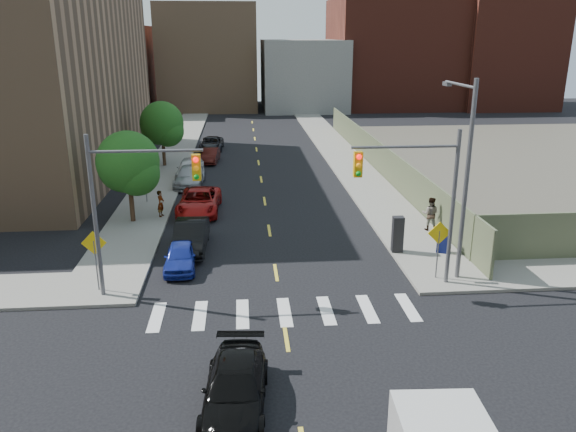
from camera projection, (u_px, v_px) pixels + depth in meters
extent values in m
plane|color=black|center=(291.00, 368.00, 18.87)|extent=(160.00, 160.00, 0.00)
cube|color=gray|center=(180.00, 143.00, 57.57)|extent=(3.50, 73.00, 0.15)
cube|color=gray|center=(329.00, 141.00, 58.81)|extent=(3.50, 73.00, 0.15)
cube|color=#636F4D|center=(377.00, 156.00, 45.80)|extent=(0.12, 44.00, 2.50)
cube|color=#595447|center=(576.00, 161.00, 49.54)|extent=(36.00, 42.00, 0.06)
cube|color=#592319|center=(98.00, 69.00, 81.63)|extent=(14.00, 18.00, 12.00)
cube|color=#8C6B4C|center=(209.00, 57.00, 84.35)|extent=(14.00, 16.00, 15.00)
cube|color=gray|center=(303.00, 75.00, 84.34)|extent=(12.00, 16.00, 10.00)
cube|color=#592319|center=(392.00, 53.00, 86.43)|extent=(18.00, 18.00, 16.00)
cube|color=#592319|center=(498.00, 47.00, 85.51)|extent=(14.00, 16.00, 18.00)
cylinder|color=#8C6B4C|center=(528.00, 12.00, 84.29)|extent=(1.80, 1.80, 28.00)
cylinder|color=#59595E|center=(95.00, 220.00, 22.88)|extent=(0.18, 0.18, 7.00)
cylinder|color=#59595E|center=(146.00, 151.00, 22.20)|extent=(4.50, 0.12, 0.12)
cube|color=#E5A50C|center=(196.00, 167.00, 22.57)|extent=(0.35, 0.30, 1.05)
cylinder|color=#59595E|center=(452.00, 210.00, 24.08)|extent=(0.18, 0.18, 7.00)
cylinder|color=#59595E|center=(405.00, 147.00, 23.04)|extent=(4.50, 0.12, 0.12)
cube|color=#E5A50C|center=(358.00, 164.00, 23.10)|extent=(0.35, 0.30, 1.05)
cylinder|color=#59595E|center=(466.00, 185.00, 24.30)|extent=(0.20, 0.20, 9.00)
cylinder|color=#59595E|center=(460.00, 85.00, 24.65)|extent=(0.12, 3.50, 0.12)
cube|color=#59595E|center=(447.00, 84.00, 26.20)|extent=(0.25, 0.60, 0.18)
cylinder|color=#59595E|center=(97.00, 267.00, 24.04)|extent=(0.06, 0.06, 2.40)
cube|color=yellow|center=(94.00, 243.00, 23.70)|extent=(1.06, 0.04, 1.06)
cylinder|color=#59595E|center=(437.00, 256.00, 25.24)|extent=(0.06, 0.06, 2.40)
cube|color=yellow|center=(439.00, 233.00, 24.90)|extent=(1.06, 0.04, 1.06)
cylinder|color=#59595E|center=(146.00, 186.00, 36.84)|extent=(0.06, 0.06, 2.40)
cube|color=yellow|center=(145.00, 170.00, 36.50)|extent=(1.06, 0.04, 1.06)
cylinder|color=#332114|center=(132.00, 202.00, 32.99)|extent=(0.28, 0.28, 2.64)
sphere|color=#164F16|center=(128.00, 162.00, 32.25)|extent=(3.60, 3.60, 3.60)
sphere|color=#164F16|center=(137.00, 173.00, 32.19)|extent=(2.64, 2.64, 2.64)
sphere|color=#164F16|center=(123.00, 168.00, 32.73)|extent=(2.88, 2.88, 2.88)
cylinder|color=#332114|center=(164.00, 152.00, 47.21)|extent=(0.28, 0.28, 2.64)
sphere|color=#164F16|center=(162.00, 123.00, 46.48)|extent=(3.60, 3.60, 3.60)
sphere|color=#164F16|center=(168.00, 131.00, 46.42)|extent=(2.64, 2.64, 2.64)
sphere|color=#164F16|center=(158.00, 127.00, 46.95)|extent=(2.88, 2.88, 2.88)
imported|color=#1C2C9A|center=(181.00, 256.00, 26.76)|extent=(1.51, 3.65, 1.24)
imported|color=black|center=(191.00, 236.00, 29.05)|extent=(1.72, 4.64, 1.52)
imported|color=#A11210|center=(199.00, 201.00, 35.10)|extent=(2.71, 5.49, 1.50)
imported|color=#9EA1A5|center=(189.00, 176.00, 41.50)|extent=(2.22, 4.93, 1.40)
imported|color=silver|center=(190.00, 168.00, 43.57)|extent=(2.14, 4.75, 1.58)
imported|color=#3A0F0B|center=(210.00, 156.00, 49.09)|extent=(1.65, 3.89, 1.25)
imported|color=black|center=(212.00, 144.00, 54.50)|extent=(2.28, 4.58, 1.25)
imported|color=black|center=(235.00, 388.00, 16.69)|extent=(2.24, 4.75, 1.34)
cube|color=navy|center=(442.00, 243.00, 28.40)|extent=(0.63, 0.57, 1.00)
cylinder|color=navy|center=(443.00, 233.00, 28.23)|extent=(0.56, 0.41, 0.51)
cube|color=black|center=(398.00, 234.00, 28.36)|extent=(0.57, 0.47, 1.85)
imported|color=gray|center=(161.00, 203.00, 33.95)|extent=(0.51, 0.66, 1.61)
imported|color=gray|center=(430.00, 214.00, 31.50)|extent=(1.12, 1.00, 1.91)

